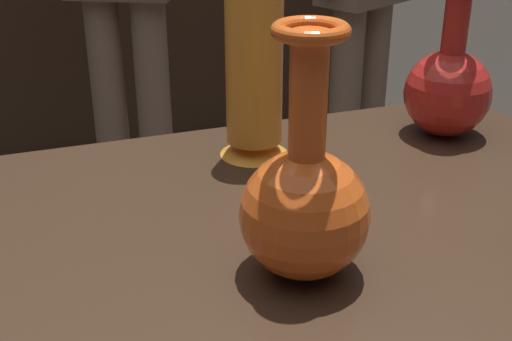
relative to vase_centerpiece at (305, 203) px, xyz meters
The scene contains 4 objects.
back_display_shelf 2.36m from the vase_centerpiece, 91.60° to the left, with size 2.60×0.40×0.99m.
vase_centerpiece is the anchor object (origin of this frame).
vase_tall_behind 0.48m from the vase_centerpiece, 38.20° to the left, with size 0.14×0.14×0.26m.
vase_left_accent 0.34m from the vase_centerpiece, 80.09° to the left, with size 0.11×0.11×0.31m.
Camera 1 is at (-0.20, -0.71, 1.22)m, focal length 47.82 mm.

